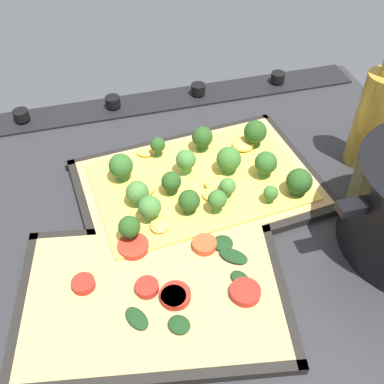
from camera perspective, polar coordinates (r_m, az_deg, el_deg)
name	(u,v)px	position (r cm, az deg, el deg)	size (l,w,h in cm)	color
ground_plane	(200,224)	(68.39, 0.97, -4.03)	(83.37, 68.66, 3.00)	#28282B
stove_control_panel	(157,100)	(89.78, -4.46, 11.41)	(80.03, 7.00, 2.60)	black
baking_tray_front	(199,187)	(71.12, 0.92, 0.61)	(39.02, 28.51, 1.30)	black
broccoli_pizza	(201,179)	(69.61, 1.16, 1.60)	(36.40, 25.89, 6.05)	tan
baking_tray_back	(153,297)	(58.90, -4.88, -12.99)	(37.02, 27.88, 1.30)	black
veggie_pizza_back	(157,292)	(58.43, -4.45, -12.35)	(34.24, 25.11, 1.90)	tan
oil_bottle	(373,117)	(76.32, 21.78, 8.73)	(5.42, 5.42, 21.18)	olive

